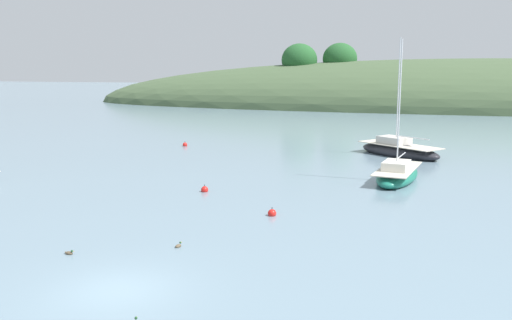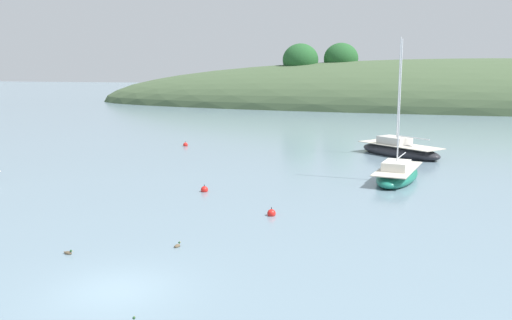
% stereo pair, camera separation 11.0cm
% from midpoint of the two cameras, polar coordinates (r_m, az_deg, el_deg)
% --- Properties ---
extents(ground_plane, '(400.00, 400.00, 0.00)m').
position_cam_midpoint_polar(ground_plane, '(20.31, -14.09, -12.75)').
color(ground_plane, slate).
extents(far_shoreline_hill, '(150.00, 36.00, 21.20)m').
position_cam_midpoint_polar(far_shoreline_hill, '(108.48, 22.28, 5.04)').
color(far_shoreline_hill, '#425638').
rests_on(far_shoreline_hill, ground).
extents(sailboat_yellow_far, '(3.68, 7.33, 9.51)m').
position_cam_midpoint_polar(sailboat_yellow_far, '(38.30, 14.14, -1.45)').
color(sailboat_yellow_far, '#196B56').
rests_on(sailboat_yellow_far, ground).
extents(sailboat_orange_cutter, '(7.80, 7.16, 10.16)m').
position_cam_midpoint_polar(sailboat_orange_cutter, '(48.82, 14.32, 0.97)').
color(sailboat_orange_cutter, '#232328').
rests_on(sailboat_orange_cutter, ground).
extents(mooring_buoy_outer, '(0.44, 0.44, 0.54)m').
position_cam_midpoint_polar(mooring_buoy_outer, '(53.32, -7.32, 1.55)').
color(mooring_buoy_outer, red).
rests_on(mooring_buoy_outer, ground).
extents(mooring_buoy_channel, '(0.44, 0.44, 0.54)m').
position_cam_midpoint_polar(mooring_buoy_channel, '(34.18, -5.36, -3.04)').
color(mooring_buoy_channel, red).
rests_on(mooring_buoy_channel, ground).
extents(mooring_buoy_inner, '(0.44, 0.44, 0.54)m').
position_cam_midpoint_polar(mooring_buoy_inner, '(28.76, 1.54, -5.46)').
color(mooring_buoy_inner, red).
rests_on(mooring_buoy_inner, ground).
extents(duck_lone_left, '(0.43, 0.21, 0.24)m').
position_cam_midpoint_polar(duck_lone_left, '(24.37, -18.65, -8.99)').
color(duck_lone_left, brown).
rests_on(duck_lone_left, ground).
extents(duck_trailing, '(0.26, 0.42, 0.24)m').
position_cam_midpoint_polar(duck_trailing, '(24.23, -8.05, -8.67)').
color(duck_trailing, brown).
rests_on(duck_trailing, ground).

